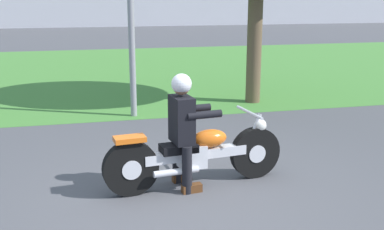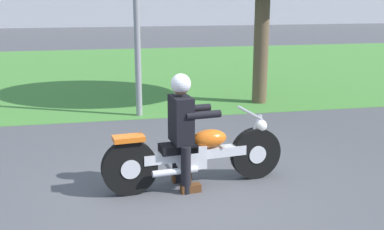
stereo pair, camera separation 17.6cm
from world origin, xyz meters
TOP-DOWN VIEW (x-y plane):
  - ground at (0.00, 0.00)m, footprint 120.00×120.00m
  - grass_verge at (0.00, 9.70)m, footprint 60.00×12.00m
  - motorcycle_lead at (0.24, 0.39)m, footprint 2.28×0.66m
  - rider_lead at (0.07, 0.37)m, footprint 0.59×0.50m

SIDE VIEW (x-z plane):
  - ground at x=0.00m, z-range 0.00..0.00m
  - grass_verge at x=0.00m, z-range 0.00..0.01m
  - motorcycle_lead at x=0.24m, z-range -0.04..0.84m
  - rider_lead at x=0.07m, z-range 0.12..1.53m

